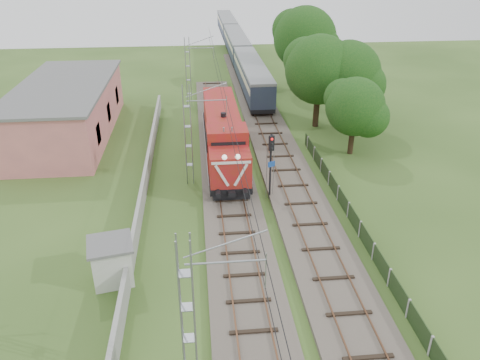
{
  "coord_description": "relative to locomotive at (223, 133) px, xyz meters",
  "views": [
    {
      "loc": [
        -2.34,
        -21.89,
        17.16
      ],
      "look_at": [
        0.59,
        7.7,
        2.2
      ],
      "focal_mm": 35.0,
      "sensor_mm": 36.0,
      "label": 1
    }
  ],
  "objects": [
    {
      "name": "tree_c",
      "position": [
        10.3,
        7.16,
        3.58
      ],
      "size": [
        7.3,
        6.95,
        9.47
      ],
      "color": "#352516",
      "rests_on": "ground"
    },
    {
      "name": "coach_rake",
      "position": [
        5.0,
        41.75,
        0.09
      ],
      "size": [
        2.87,
        63.98,
        3.32
      ],
      "color": "black",
      "rests_on": "ground"
    },
    {
      "name": "signal_post",
      "position": [
        2.94,
        -8.11,
        1.24
      ],
      "size": [
        0.55,
        0.45,
        5.18
      ],
      "color": "black",
      "rests_on": "ground"
    },
    {
      "name": "tree_d",
      "position": [
        11.72,
        20.27,
        4.34
      ],
      "size": [
        8.24,
        7.85,
        10.68
      ],
      "color": "#352516",
      "rests_on": "ground"
    },
    {
      "name": "tree_b",
      "position": [
        13.06,
        6.6,
        3.26
      ],
      "size": [
        6.9,
        6.57,
        8.95
      ],
      "color": "#352516",
      "rests_on": "ground"
    },
    {
      "name": "boundary_wall",
      "position": [
        -6.5,
        -4.79,
        -1.57
      ],
      "size": [
        0.25,
        40.0,
        1.5
      ],
      "primitive_type": "cube",
      "color": "#9E9E99",
      "rests_on": "ground"
    },
    {
      "name": "fence",
      "position": [
        8.0,
        -13.79,
        -1.72
      ],
      "size": [
        0.12,
        32.0,
        1.2
      ],
      "color": "black",
      "rests_on": "ground"
    },
    {
      "name": "locomotive",
      "position": [
        0.0,
        0.0,
        0.0
      ],
      "size": [
        3.13,
        17.87,
        4.54
      ],
      "color": "black",
      "rests_on": "ground"
    },
    {
      "name": "relay_hut",
      "position": [
        -7.4,
        -16.67,
        -1.05
      ],
      "size": [
        2.86,
        2.86,
        2.52
      ],
      "color": "beige",
      "rests_on": "ground"
    },
    {
      "name": "catenary",
      "position": [
        -2.95,
        -4.79,
        1.73
      ],
      "size": [
        3.31,
        70.0,
        8.0
      ],
      "color": "gray",
      "rests_on": "ground"
    },
    {
      "name": "station_building",
      "position": [
        -15.0,
        7.21,
        0.31
      ],
      "size": [
        8.4,
        20.4,
        5.22
      ],
      "color": "#D97774",
      "rests_on": "ground"
    },
    {
      "name": "track_main",
      "position": [
        0.0,
        -9.79,
        -2.14
      ],
      "size": [
        4.2,
        70.0,
        0.45
      ],
      "color": "#6B6054",
      "rests_on": "ground"
    },
    {
      "name": "tree_a",
      "position": [
        11.71,
        -0.29,
        2.08
      ],
      "size": [
        5.45,
        5.19,
        7.06
      ],
      "color": "#352516",
      "rests_on": "ground"
    },
    {
      "name": "track_side",
      "position": [
        5.0,
        3.21,
        -2.14
      ],
      "size": [
        4.2,
        80.0,
        0.45
      ],
      "color": "#6B6054",
      "rests_on": "ground"
    },
    {
      "name": "ground",
      "position": [
        0.0,
        -16.79,
        -2.32
      ],
      "size": [
        140.0,
        140.0,
        0.0
      ],
      "primitive_type": "plane",
      "color": "#324D1C",
      "rests_on": "ground"
    }
  ]
}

